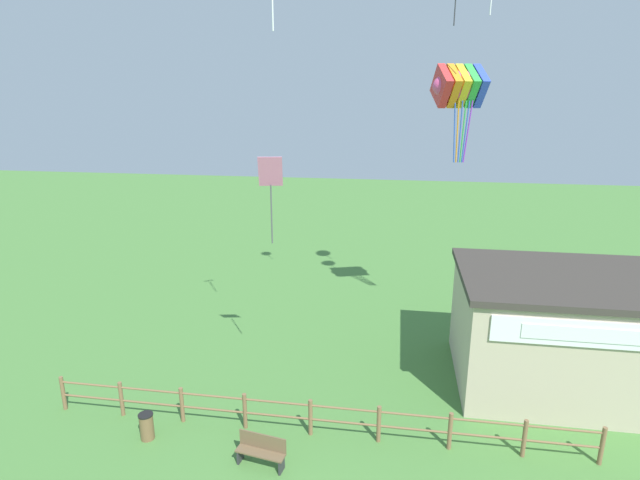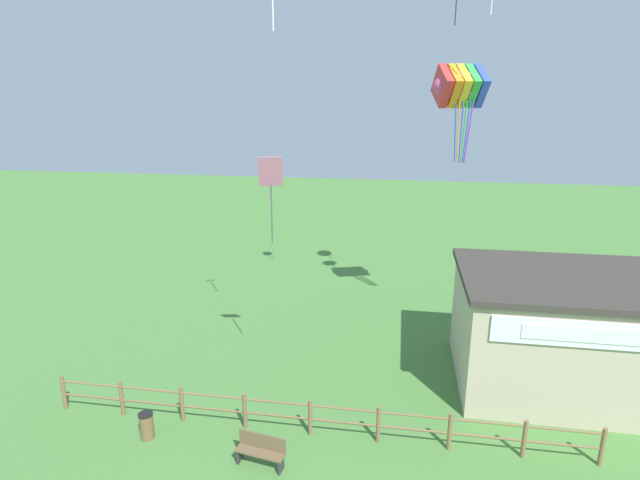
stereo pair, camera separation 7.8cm
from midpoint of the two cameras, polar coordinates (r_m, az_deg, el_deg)
wooden_fence at (r=17.34m, az=-1.23°, el=-19.38°), size 18.02×0.14×1.29m
seaside_building at (r=21.35m, az=25.95°, el=-9.30°), size 7.96×6.04×4.44m
park_bench_near_fence at (r=16.41m, az=-6.87°, el=-22.72°), size 1.58×0.66×1.01m
trash_bin at (r=18.24m, az=-19.32°, el=-19.45°), size 0.48×0.48×0.91m
kite_rainbow_parafoil at (r=22.50m, az=15.53°, el=16.56°), size 2.73×2.39×4.07m
kite_pink_diamond at (r=17.45m, az=-5.79°, el=6.73°), size 0.92×0.65×3.10m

